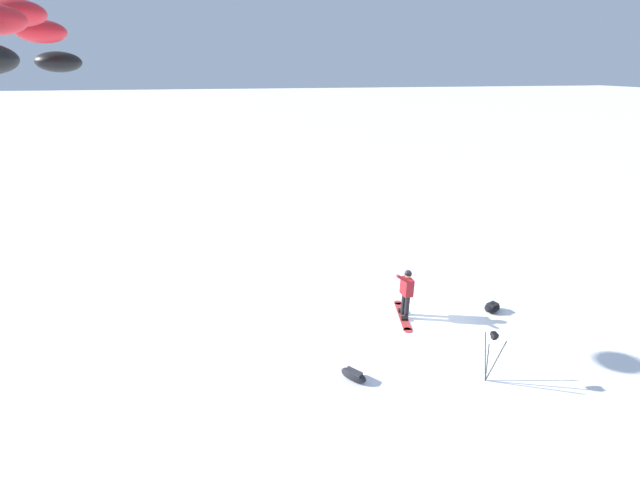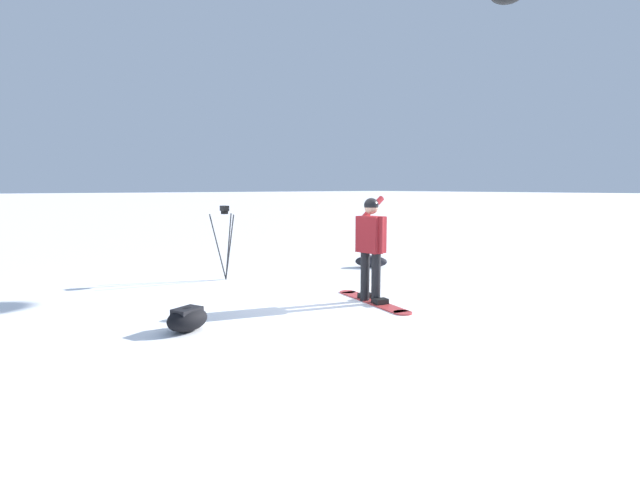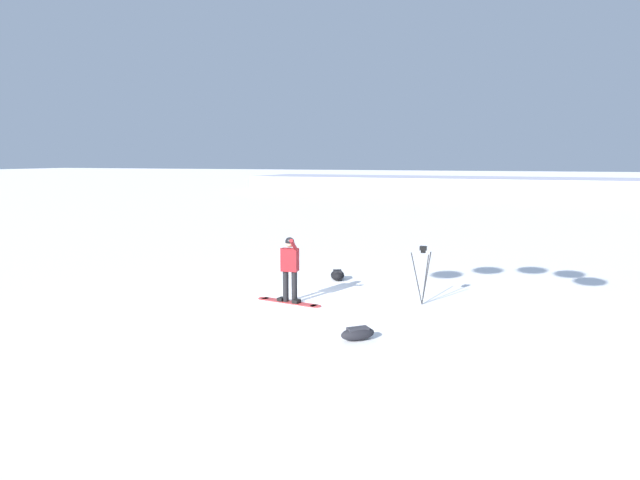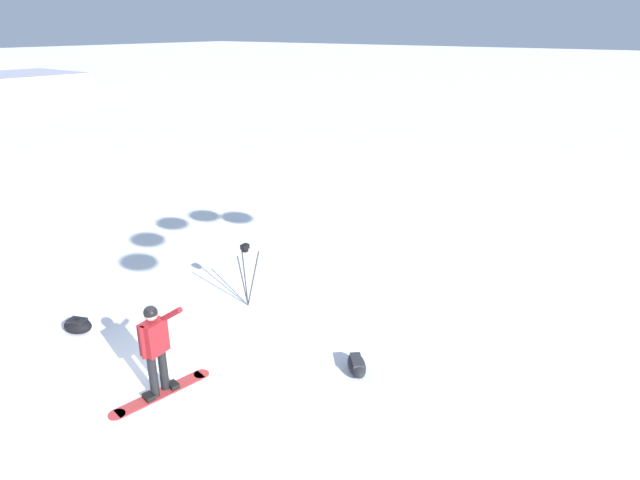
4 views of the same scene
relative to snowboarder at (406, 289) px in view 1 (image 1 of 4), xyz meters
name	(u,v)px [view 1 (image 1 of 4)]	position (x,y,z in m)	size (l,w,h in m)	color
ground_plane	(427,322)	(0.57, -0.44, -0.97)	(300.00, 300.00, 0.00)	white
snowboarder	(406,289)	(0.00, 0.00, 0.00)	(0.62, 0.52, 1.63)	black
snowboard	(403,315)	(-0.03, 0.02, -0.94)	(0.54, 1.76, 0.10)	#B23333
traction_kite	(22,38)	(-8.31, -0.98, 6.66)	(1.41, 4.94, 1.21)	black
gear_bag_large	(492,307)	(2.83, -0.29, -0.81)	(0.67, 0.57, 0.29)	black
camera_tripod	(492,347)	(0.89, -3.06, 0.04)	(0.50, 0.47, 1.42)	#262628
gear_bag_small	(354,375)	(-2.29, -2.38, -0.83)	(0.69, 0.72, 0.26)	black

